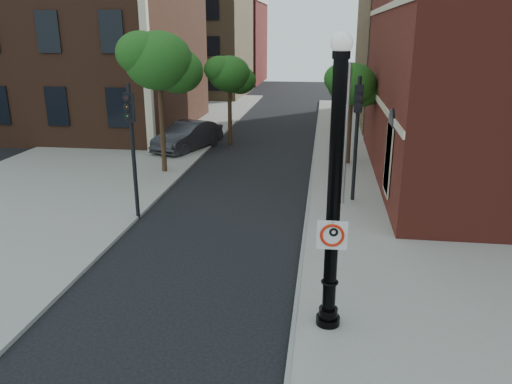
# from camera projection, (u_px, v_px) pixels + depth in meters

# --- Properties ---
(ground) EXTENTS (120.00, 120.00, 0.00)m
(ground) POSITION_uv_depth(u_px,v_px,m) (200.00, 336.00, 11.19)
(ground) COLOR black
(ground) RESTS_ON ground
(sidewalk_right) EXTENTS (8.00, 60.00, 0.12)m
(sidewalk_right) POSITION_uv_depth(u_px,v_px,m) (408.00, 202.00, 19.81)
(sidewalk_right) COLOR gray
(sidewalk_right) RESTS_ON ground
(sidewalk_left) EXTENTS (10.00, 50.00, 0.12)m
(sidewalk_left) POSITION_uv_depth(u_px,v_px,m) (125.00, 147.00, 29.31)
(sidewalk_left) COLOR gray
(sidewalk_left) RESTS_ON ground
(curb_edge) EXTENTS (0.10, 60.00, 0.14)m
(curb_edge) POSITION_uv_depth(u_px,v_px,m) (309.00, 197.00, 20.32)
(curb_edge) COLOR gray
(curb_edge) RESTS_ON ground
(bg_building_tan_a) EXTENTS (12.00, 12.00, 12.00)m
(bg_building_tan_a) POSITION_uv_depth(u_px,v_px,m) (189.00, 37.00, 52.39)
(bg_building_tan_a) COLOR olive
(bg_building_tan_a) RESTS_ON ground
(bg_building_red) EXTENTS (12.00, 12.00, 10.00)m
(bg_building_red) POSITION_uv_depth(u_px,v_px,m) (217.00, 43.00, 65.89)
(bg_building_red) COLOR maroon
(bg_building_red) RESTS_ON ground
(lamppost) EXTENTS (0.55, 0.55, 6.52)m
(lamppost) POSITION_uv_depth(u_px,v_px,m) (334.00, 205.00, 10.58)
(lamppost) COLOR black
(lamppost) RESTS_ON ground
(no_parking_sign) EXTENTS (0.66, 0.08, 0.66)m
(no_parking_sign) POSITION_uv_depth(u_px,v_px,m) (332.00, 235.00, 10.62)
(no_parking_sign) COLOR white
(no_parking_sign) RESTS_ON ground
(parked_car) EXTENTS (3.30, 5.24, 1.63)m
(parked_car) POSITION_uv_depth(u_px,v_px,m) (188.00, 136.00, 28.49)
(parked_car) COLOR #2D2D32
(parked_car) RESTS_ON ground
(traffic_signal_left) EXTENTS (0.35, 0.42, 4.87)m
(traffic_signal_left) POSITION_uv_depth(u_px,v_px,m) (131.00, 130.00, 17.19)
(traffic_signal_left) COLOR black
(traffic_signal_left) RESTS_ON ground
(traffic_signal_right) EXTENTS (0.35, 0.42, 4.95)m
(traffic_signal_right) POSITION_uv_depth(u_px,v_px,m) (357.00, 119.00, 18.92)
(traffic_signal_right) COLOR black
(traffic_signal_right) RESTS_ON ground
(utility_pole) EXTENTS (0.11, 0.11, 5.47)m
(utility_pole) POSITION_uv_depth(u_px,v_px,m) (346.00, 137.00, 18.69)
(utility_pole) COLOR #999999
(utility_pole) RESTS_ON ground
(street_tree_a) EXTENTS (3.65, 3.30, 6.58)m
(street_tree_a) POSITION_uv_depth(u_px,v_px,m) (160.00, 62.00, 22.47)
(street_tree_a) COLOR #332214
(street_tree_a) RESTS_ON ground
(street_tree_b) EXTENTS (2.89, 2.62, 5.21)m
(street_tree_b) POSITION_uv_depth(u_px,v_px,m) (230.00, 75.00, 28.92)
(street_tree_b) COLOR #332214
(street_tree_b) RESTS_ON ground
(street_tree_c) EXTENTS (2.83, 2.56, 5.10)m
(street_tree_c) POSITION_uv_depth(u_px,v_px,m) (352.00, 85.00, 24.32)
(street_tree_c) COLOR #332214
(street_tree_c) RESTS_ON ground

